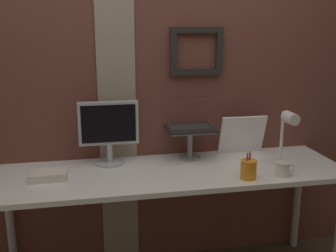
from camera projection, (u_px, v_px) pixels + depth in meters
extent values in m
cube|color=brown|center=(146.00, 74.00, 2.64)|extent=(3.30, 0.12, 2.60)
cube|color=gray|center=(116.00, 76.00, 2.54)|extent=(0.24, 0.01, 2.60)
cube|color=black|center=(197.00, 30.00, 2.56)|extent=(0.34, 0.03, 0.04)
cube|color=black|center=(196.00, 72.00, 2.62)|extent=(0.34, 0.03, 0.04)
cube|color=black|center=(173.00, 51.00, 2.56)|extent=(0.04, 0.03, 0.23)
cube|color=black|center=(219.00, 51.00, 2.62)|extent=(0.04, 0.03, 0.23)
cube|color=white|center=(171.00, 173.00, 2.43)|extent=(2.11, 0.63, 0.03)
cylinder|color=#B2B2B7|center=(10.00, 226.00, 2.58)|extent=(0.05, 0.05, 0.73)
cylinder|color=#B2B2B7|center=(297.00, 200.00, 2.96)|extent=(0.05, 0.05, 0.73)
cylinder|color=#ADB2B7|center=(110.00, 163.00, 2.55)|extent=(0.18, 0.18, 0.01)
cylinder|color=#ADB2B7|center=(110.00, 153.00, 2.53)|extent=(0.04, 0.04, 0.12)
cube|color=#ADB2B7|center=(109.00, 123.00, 2.48)|extent=(0.37, 0.04, 0.27)
cube|color=black|center=(109.00, 124.00, 2.47)|extent=(0.33, 0.00, 0.23)
cylinder|color=gray|center=(190.00, 158.00, 2.65)|extent=(0.14, 0.14, 0.01)
cylinder|color=gray|center=(190.00, 144.00, 2.62)|extent=(0.03, 0.03, 0.17)
cube|color=gray|center=(190.00, 130.00, 2.60)|extent=(0.28, 0.22, 0.01)
cube|color=black|center=(190.00, 129.00, 2.60)|extent=(0.30, 0.24, 0.01)
cube|color=#2D2D30|center=(190.00, 127.00, 2.61)|extent=(0.26, 0.15, 0.00)
cube|color=black|center=(185.00, 108.00, 2.71)|extent=(0.30, 0.05, 0.20)
cube|color=black|center=(185.00, 109.00, 2.70)|extent=(0.27, 0.04, 0.17)
cube|color=white|center=(242.00, 135.00, 2.72)|extent=(0.31, 0.10, 0.27)
cylinder|color=white|center=(280.00, 162.00, 2.56)|extent=(0.12, 0.12, 0.02)
cylinder|color=white|center=(282.00, 136.00, 2.52)|extent=(0.02, 0.02, 0.32)
cylinder|color=white|center=(290.00, 118.00, 2.40)|extent=(0.07, 0.11, 0.07)
cylinder|color=orange|center=(249.00, 169.00, 2.29)|extent=(0.09, 0.09, 0.11)
cylinder|color=red|center=(249.00, 164.00, 2.28)|extent=(0.01, 0.01, 0.15)
cylinder|color=purple|center=(246.00, 166.00, 2.28)|extent=(0.01, 0.03, 0.14)
cylinder|color=red|center=(248.00, 164.00, 2.30)|extent=(0.02, 0.01, 0.14)
cylinder|color=purple|center=(250.00, 165.00, 2.30)|extent=(0.01, 0.01, 0.14)
cylinder|color=silver|center=(283.00, 169.00, 2.33)|extent=(0.08, 0.08, 0.08)
torus|color=silver|center=(291.00, 168.00, 2.34)|extent=(0.05, 0.01, 0.05)
cube|color=silver|center=(49.00, 175.00, 2.29)|extent=(0.20, 0.14, 0.04)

